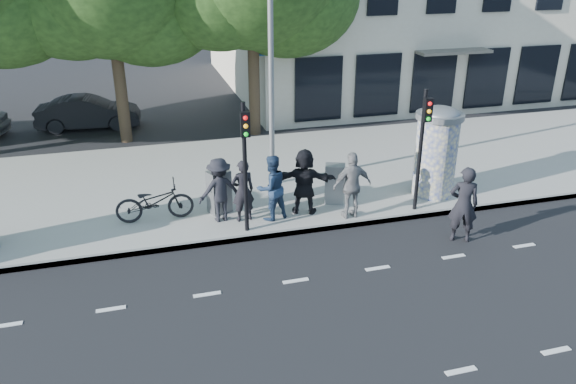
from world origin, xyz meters
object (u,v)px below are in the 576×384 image
object	(u,v)px
man_road	(463,205)
traffic_pole_far	(422,139)
ped_d	(220,190)
ped_f	(304,181)
traffic_pole_near	(245,155)
ad_column_right	(436,149)
ped_c	(271,188)
ped_e	(352,185)
ped_b	(243,191)
car_mid	(88,113)
street_lamp	(271,30)
cabinet_right	(335,184)
bicycle	(155,202)
cabinet_left	(219,192)

from	to	relation	value
man_road	traffic_pole_far	bearing A→B (deg)	-54.01
ped_d	ped_f	bearing A→B (deg)	168.98
traffic_pole_near	ad_column_right	bearing A→B (deg)	8.89
ped_c	man_road	xyz separation A→B (m)	(4.39, -2.22, -0.05)
traffic_pole_far	ped_e	bearing A→B (deg)	178.30
ad_column_right	ped_e	bearing A→B (deg)	-163.78
ped_b	man_road	size ratio (longest dim) A/B	0.85
car_mid	ped_f	bearing A→B (deg)	-145.24
traffic_pole_near	man_road	size ratio (longest dim) A/B	1.70
traffic_pole_far	ped_f	bearing A→B (deg)	167.23
street_lamp	man_road	xyz separation A→B (m)	(3.78, -4.51, -3.79)
street_lamp	car_mid	xyz separation A→B (m)	(-5.73, 8.21, -4.12)
ad_column_right	cabinet_right	distance (m)	3.14
traffic_pole_near	cabinet_right	xyz separation A→B (m)	(2.77, 1.09, -1.50)
ped_b	cabinet_right	xyz separation A→B (m)	(2.73, 0.42, -0.28)
ped_c	car_mid	size ratio (longest dim) A/B	0.44
traffic_pole_near	traffic_pole_far	xyz separation A→B (m)	(4.80, 0.00, 0.00)
traffic_pole_far	street_lamp	world-z (taller)	street_lamp
street_lamp	ped_c	size ratio (longest dim) A/B	4.45
man_road	cabinet_right	bearing A→B (deg)	-25.61
ped_f	man_road	distance (m)	4.17
ped_b	cabinet_right	distance (m)	2.78
ped_b	man_road	distance (m)	5.64
ped_c	street_lamp	bearing A→B (deg)	-123.40
ped_c	traffic_pole_near	bearing A→B (deg)	16.56
traffic_pole_near	man_road	world-z (taller)	traffic_pole_near
traffic_pole_near	bicycle	distance (m)	3.01
ped_e	man_road	distance (m)	2.87
traffic_pole_far	man_road	world-z (taller)	traffic_pole_far
ped_d	car_mid	bearing A→B (deg)	-77.25
ad_column_right	ped_c	world-z (taller)	ad_column_right
ped_c	cabinet_right	size ratio (longest dim) A/B	1.56
traffic_pole_near	ped_d	world-z (taller)	traffic_pole_near
man_road	cabinet_left	size ratio (longest dim) A/B	1.66
ad_column_right	ped_b	size ratio (longest dim) A/B	1.56
ped_e	man_road	world-z (taller)	ped_e
man_road	bicycle	xyz separation A→B (m)	(-7.41, 2.97, -0.31)
street_lamp	cabinet_left	size ratio (longest dim) A/B	6.64
street_lamp	cabinet_right	xyz separation A→B (m)	(1.37, -1.76, -4.07)
ad_column_right	cabinet_left	bearing A→B (deg)	175.96
bicycle	cabinet_left	world-z (taller)	cabinet_left
cabinet_left	cabinet_right	bearing A→B (deg)	-26.80
bicycle	cabinet_right	bearing A→B (deg)	-91.74
ad_column_right	ped_d	bearing A→B (deg)	-179.33
ped_e	street_lamp	bearing A→B (deg)	-65.18
ad_column_right	cabinet_right	bearing A→B (deg)	176.63
ped_d	bicycle	world-z (taller)	ped_d
ped_c	ped_d	xyz separation A→B (m)	(-1.34, 0.28, -0.02)
ped_b	man_road	xyz separation A→B (m)	(5.14, -2.33, 0.00)
ped_e	car_mid	world-z (taller)	ped_e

